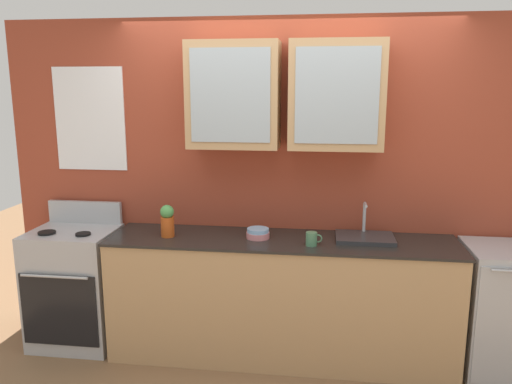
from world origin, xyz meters
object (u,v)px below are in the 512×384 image
Objects in this scene: sink_faucet at (365,237)px; cup_near_sink at (312,239)px; stove_range at (76,286)px; vase at (167,221)px; bowl_stack at (258,233)px; dishwasher at (504,311)px.

sink_faucet is 0.43m from cup_near_sink.
vase is at bearing -3.06° from stove_range.
stove_range is at bearing -178.19° from sink_faucet.
bowl_stack is (-0.78, -0.06, 0.01)m from sink_faucet.
stove_range is 1.19× the size of dishwasher.
stove_range is 0.97m from vase.
stove_range reaches higher than dishwasher.
cup_near_sink is at bearing -3.68° from stove_range.
bowl_stack is 1.83m from dishwasher.
sink_faucet is at bearing 1.81° from stove_range.
bowl_stack is at bearing 0.37° from stove_range.
sink_faucet reaches higher than dishwasher.
vase is 2.07× the size of cup_near_sink.
bowl_stack is at bearing 162.08° from cup_near_sink.
cup_near_sink is (-0.38, -0.19, 0.03)m from sink_faucet.
stove_range is 2.28m from sink_faucet.
sink_faucet reaches higher than stove_range.
sink_faucet is 1.45m from vase.
sink_faucet is 3.61× the size of cup_near_sink.
stove_range is 6.47× the size of bowl_stack.
bowl_stack is 0.42m from cup_near_sink.
bowl_stack is at bearing 4.38° from vase.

